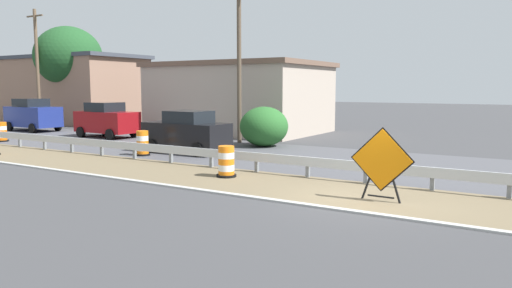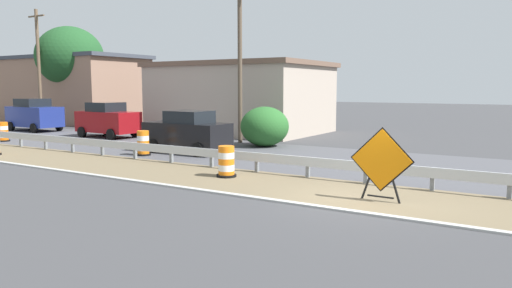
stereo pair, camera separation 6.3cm
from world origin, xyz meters
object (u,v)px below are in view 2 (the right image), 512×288
object	(u,v)px
car_mid_far_lane	(108,120)
utility_pole_near	(240,59)
traffic_barrel_close	(143,144)
traffic_barrel_far	(3,133)
utility_pole_mid	(39,67)
car_lead_far_lane	(187,132)
traffic_barrel_nearest	(226,163)
car_distant_a	(34,115)
warning_sign_diamond	(381,162)

from	to	relation	value
car_mid_far_lane	utility_pole_near	xyz separation A→B (m)	(1.80, -8.47, 3.48)
traffic_barrel_close	utility_pole_near	xyz separation A→B (m)	(6.43, -0.98, 4.04)
traffic_barrel_far	utility_pole_mid	distance (m)	10.45
car_lead_far_lane	car_mid_far_lane	xyz separation A→B (m)	(2.87, 8.59, 0.08)
traffic_barrel_far	utility_pole_near	world-z (taller)	utility_pole_near
traffic_barrel_nearest	traffic_barrel_far	bearing A→B (deg)	82.42
traffic_barrel_far	car_lead_far_lane	bearing A→B (deg)	-81.29
car_distant_a	car_lead_far_lane	bearing A→B (deg)	-8.84
traffic_barrel_nearest	car_mid_far_lane	size ratio (longest dim) A/B	0.26
traffic_barrel_far	utility_pole_near	bearing A→B (deg)	-61.09
warning_sign_diamond	traffic_barrel_close	xyz separation A→B (m)	(3.05, 11.71, -0.56)
traffic_barrel_far	car_lead_far_lane	distance (m)	12.01
traffic_barrel_close	car_mid_far_lane	world-z (taller)	car_mid_far_lane
car_mid_far_lane	warning_sign_diamond	bearing A→B (deg)	-19.80
car_mid_far_lane	traffic_barrel_nearest	bearing A→B (deg)	-24.96
car_lead_far_lane	car_distant_a	distance (m)	16.55
traffic_barrel_nearest	car_distant_a	distance (m)	22.49
traffic_barrel_close	car_distant_a	world-z (taller)	car_distant_a
utility_pole_near	car_distant_a	bearing A→B (deg)	95.42
warning_sign_diamond	traffic_barrel_close	size ratio (longest dim) A/B	1.81
traffic_barrel_close	traffic_barrel_far	distance (m)	10.76
traffic_barrel_close	car_distant_a	size ratio (longest dim) A/B	0.26
utility_pole_near	utility_pole_mid	world-z (taller)	utility_pole_near
warning_sign_diamond	traffic_barrel_far	size ratio (longest dim) A/B	1.84
traffic_barrel_close	utility_pole_mid	distance (m)	19.13
traffic_barrel_close	traffic_barrel_far	world-z (taller)	traffic_barrel_close
utility_pole_near	utility_pole_mid	xyz separation A→B (m)	(0.54, 18.34, -0.01)
car_distant_a	utility_pole_near	xyz separation A→B (m)	(1.53, -16.14, 3.42)
car_mid_far_lane	utility_pole_mid	distance (m)	10.72
traffic_barrel_close	utility_pole_mid	bearing A→B (deg)	68.11
traffic_barrel_nearest	car_lead_far_lane	bearing A→B (deg)	51.12
warning_sign_diamond	traffic_barrel_far	world-z (taller)	warning_sign_diamond
utility_pole_mid	warning_sign_diamond	bearing A→B (deg)	-109.03
warning_sign_diamond	car_mid_far_lane	size ratio (longest dim) A/B	0.49
traffic_barrel_nearest	traffic_barrel_close	xyz separation A→B (m)	(2.30, 6.14, 0.02)
traffic_barrel_nearest	traffic_barrel_close	bearing A→B (deg)	69.45
warning_sign_diamond	traffic_barrel_nearest	world-z (taller)	warning_sign_diamond
traffic_barrel_far	car_lead_far_lane	xyz separation A→B (m)	(1.82, -11.86, 0.49)
car_distant_a	car_mid_far_lane	bearing A→B (deg)	0.11
traffic_barrel_close	utility_pole_mid	xyz separation A→B (m)	(6.97, 17.35, 4.03)
traffic_barrel_nearest	traffic_barrel_far	distance (m)	17.05
warning_sign_diamond	car_lead_far_lane	distance (m)	11.65
car_mid_far_lane	utility_pole_near	distance (m)	9.33
traffic_barrel_nearest	car_distant_a	bearing A→B (deg)	71.31
traffic_barrel_nearest	utility_pole_mid	xyz separation A→B (m)	(9.27, 23.49, 4.05)
car_lead_far_lane	utility_pole_near	xyz separation A→B (m)	(4.67, 0.11, 3.56)
traffic_barrel_far	warning_sign_diamond	bearing A→B (deg)	-97.60
car_distant_a	utility_pole_mid	bearing A→B (deg)	138.83
car_mid_far_lane	traffic_barrel_close	bearing A→B (deg)	-29.74
traffic_barrel_far	traffic_barrel_close	bearing A→B (deg)	-89.72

